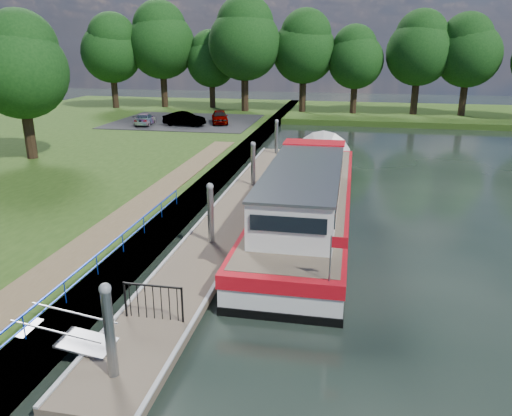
% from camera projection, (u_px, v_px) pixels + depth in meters
% --- Properties ---
extents(ground, '(160.00, 160.00, 0.00)m').
position_uv_depth(ground, '(124.00, 376.00, 13.11)').
color(ground, black).
rests_on(ground, ground).
extents(bank_edge, '(1.10, 90.00, 0.78)m').
position_uv_depth(bank_edge, '(199.00, 195.00, 27.43)').
color(bank_edge, '#473D2D').
rests_on(bank_edge, ground).
extents(far_bank, '(60.00, 18.00, 0.60)m').
position_uv_depth(far_bank, '(408.00, 114.00, 59.33)').
color(far_bank, '#233F12').
rests_on(far_bank, ground).
extents(footpath, '(1.60, 40.00, 0.05)m').
position_uv_depth(footpath, '(108.00, 230.00, 21.11)').
color(footpath, brown).
rests_on(footpath, riverbank).
extents(carpark, '(14.00, 12.00, 0.06)m').
position_uv_depth(carpark, '(186.00, 121.00, 50.25)').
color(carpark, black).
rests_on(carpark, riverbank).
extents(blue_fence, '(0.04, 18.04, 0.72)m').
position_uv_depth(blue_fence, '(81.00, 273.00, 15.99)').
color(blue_fence, '#0C2DBF').
rests_on(blue_fence, riverbank).
extents(pontoon, '(2.50, 30.00, 0.56)m').
position_uv_depth(pontoon, '(236.00, 212.00, 25.17)').
color(pontoon, brown).
rests_on(pontoon, ground).
extents(mooring_piles, '(0.30, 27.30, 3.55)m').
position_uv_depth(mooring_piles, '(236.00, 192.00, 24.83)').
color(mooring_piles, gray).
rests_on(mooring_piles, ground).
extents(gangway, '(2.58, 1.00, 0.92)m').
position_uv_depth(gangway, '(67.00, 337.00, 13.71)').
color(gangway, '#A5A8AD').
rests_on(gangway, ground).
extents(gate_panel, '(1.85, 0.05, 1.15)m').
position_uv_depth(gate_panel, '(153.00, 297.00, 14.80)').
color(gate_panel, black).
rests_on(gate_panel, ground).
extents(barge, '(4.36, 21.15, 4.78)m').
position_uv_depth(barge, '(309.00, 195.00, 25.00)').
color(barge, black).
rests_on(barge, ground).
extents(horizon_trees, '(54.38, 10.03, 12.87)m').
position_uv_depth(horizon_trees, '(293.00, 46.00, 56.27)').
color(horizon_trees, '#332316').
rests_on(horizon_trees, ground).
extents(bank_tree_a, '(6.12, 6.12, 9.72)m').
position_uv_depth(bank_tree_a, '(20.00, 64.00, 32.49)').
color(bank_tree_a, '#332316').
rests_on(bank_tree_a, riverbank).
extents(car_a, '(2.53, 4.03, 1.28)m').
position_uv_depth(car_a, '(220.00, 117.00, 48.56)').
color(car_a, '#999999').
rests_on(car_a, carpark).
extents(car_b, '(4.08, 1.79, 1.30)m').
position_uv_depth(car_b, '(184.00, 119.00, 47.22)').
color(car_b, '#999999').
rests_on(car_b, carpark).
extents(car_c, '(2.03, 3.89, 1.08)m').
position_uv_depth(car_c, '(145.00, 119.00, 47.85)').
color(car_c, '#999999').
rests_on(car_c, carpark).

